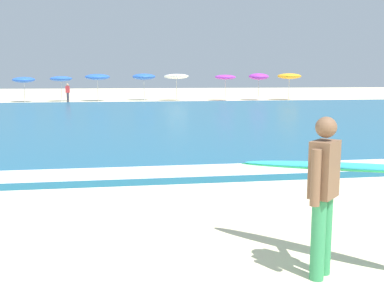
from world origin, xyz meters
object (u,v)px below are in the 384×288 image
at_px(beach_umbrella_5, 176,76).
at_px(beach_umbrella_8, 289,76).
at_px(beach_umbrella_7, 259,77).
at_px(beachgoer_near_row_left, 68,93).
at_px(beach_umbrella_1, 24,80).
at_px(beach_umbrella_6, 225,77).
at_px(beach_umbrella_3, 97,77).
at_px(surfer_with_board, 331,180).
at_px(beach_umbrella_4, 144,77).
at_px(beach_umbrella_2, 61,79).

height_order(beach_umbrella_5, beach_umbrella_8, beach_umbrella_8).
bearing_deg(beach_umbrella_8, beach_umbrella_5, 178.40).
relative_size(beach_umbrella_5, beach_umbrella_7, 0.98).
bearing_deg(beachgoer_near_row_left, beach_umbrella_1, 146.00).
bearing_deg(beach_umbrella_6, beach_umbrella_3, 175.53).
xyz_separation_m(surfer_with_board, beachgoer_near_row_left, (-6.37, 33.01, -0.18)).
relative_size(surfer_with_board, beach_umbrella_4, 0.85).
distance_m(surfer_with_board, beach_umbrella_4, 36.69).
height_order(beach_umbrella_1, beach_umbrella_3, beach_umbrella_3).
xyz_separation_m(beach_umbrella_3, beach_umbrella_8, (17.27, -0.57, 0.07)).
height_order(beach_umbrella_5, beach_umbrella_7, beach_umbrella_7).
bearing_deg(beach_umbrella_1, beach_umbrella_6, -1.53).
xyz_separation_m(beach_umbrella_1, beach_umbrella_4, (10.12, 1.08, 0.26)).
bearing_deg(beach_umbrella_7, beach_umbrella_6, -177.81).
distance_m(beach_umbrella_1, beach_umbrella_5, 12.95).
xyz_separation_m(beach_umbrella_2, beach_umbrella_5, (9.96, -0.25, 0.20)).
relative_size(beach_umbrella_4, beach_umbrella_6, 1.04).
relative_size(surfer_with_board, beach_umbrella_8, 0.84).
bearing_deg(beach_umbrella_7, beach_umbrella_5, 176.33).
xyz_separation_m(beach_umbrella_7, beachgoer_near_row_left, (-16.54, -2.24, -1.28)).
bearing_deg(beach_umbrella_4, beach_umbrella_6, -12.23).
xyz_separation_m(beach_umbrella_1, beach_umbrella_5, (12.94, 0.13, 0.28)).
bearing_deg(beachgoer_near_row_left, beach_umbrella_4, 30.21).
bearing_deg(beach_umbrella_5, beach_umbrella_7, -3.67).
distance_m(beach_umbrella_3, beach_umbrella_5, 6.89).
distance_m(surfer_with_board, beachgoer_near_row_left, 33.62).
bearing_deg(beach_umbrella_7, beach_umbrella_2, 177.62).
bearing_deg(beach_umbrella_7, beach_umbrella_1, 179.04).
bearing_deg(beach_umbrella_5, beachgoer_near_row_left, -163.42).
bearing_deg(beachgoer_near_row_left, beach_umbrella_2, 105.80).
distance_m(beach_umbrella_3, beach_umbrella_7, 14.33).
xyz_separation_m(surfer_with_board, beach_umbrella_8, (13.14, 35.44, 1.14)).
distance_m(beach_umbrella_6, beachgoer_near_row_left, 13.65).
xyz_separation_m(beach_umbrella_4, beach_umbrella_8, (13.21, -1.24, 0.05)).
distance_m(beach_umbrella_3, beach_umbrella_6, 11.23).
bearing_deg(beach_umbrella_1, beach_umbrella_4, 6.11).
xyz_separation_m(beach_umbrella_4, beach_umbrella_6, (7.13, -1.55, -0.04)).
xyz_separation_m(surfer_with_board, beach_umbrella_4, (-0.07, 36.68, 1.09)).
bearing_deg(beach_umbrella_8, beach_umbrella_3, 178.11).
relative_size(beach_umbrella_3, beach_umbrella_8, 0.99).
bearing_deg(beach_umbrella_2, beach_umbrella_3, 0.64).
bearing_deg(beach_umbrella_6, beach_umbrella_2, 176.62).
bearing_deg(beach_umbrella_2, beach_umbrella_4, 5.64).
xyz_separation_m(surfer_with_board, beach_umbrella_1, (-10.19, 35.59, 0.83)).
relative_size(beach_umbrella_4, beachgoer_near_row_left, 1.53).
bearing_deg(beach_umbrella_4, beachgoer_near_row_left, -149.79).
bearing_deg(beachgoer_near_row_left, surfer_with_board, -79.08).
bearing_deg(beach_umbrella_1, beach_umbrella_7, -0.96).
relative_size(beach_umbrella_5, beach_umbrella_8, 1.00).
xyz_separation_m(surfer_with_board, beach_umbrella_3, (-4.14, 36.01, 1.06)).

